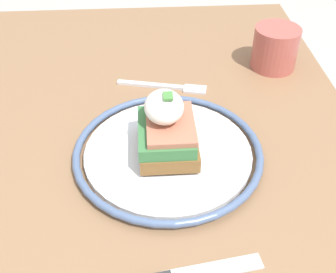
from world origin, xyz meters
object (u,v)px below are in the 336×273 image
Objects in this scene: sandwich at (167,129)px; fork at (167,87)px; cup at (275,47)px; plate at (168,152)px.

sandwich is 0.85× the size of fork.
cup is (-0.06, 0.19, 0.04)m from fork.
fork is (-0.16, 0.01, -0.01)m from plate.
sandwich is 0.30m from cup.
fork is at bearing 176.44° from sandwich.
plate is at bearing 60.23° from sandwich.
sandwich is at bearing -42.33° from cup.
sandwich is (-0.00, -0.00, 0.04)m from plate.
sandwich reaches higher than fork.
sandwich is at bearing -3.56° from fork.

